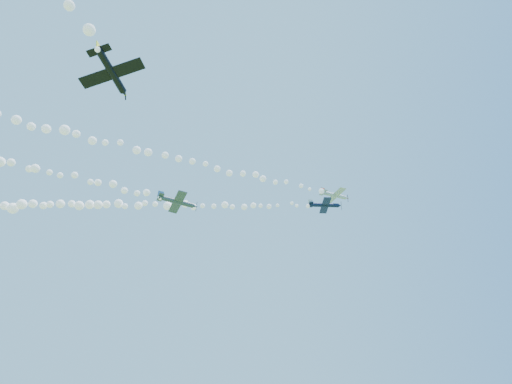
{
  "coord_description": "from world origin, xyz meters",
  "views": [
    {
      "loc": [
        5.72,
        -64.45,
        2.0
      ],
      "look_at": [
        6.5,
        -6.42,
        45.97
      ],
      "focal_mm": 30.0,
      "sensor_mm": 36.0,
      "label": 1
    }
  ],
  "objects_px": {
    "plane_white": "(335,195)",
    "plane_navy": "(325,205)",
    "plane_black": "(112,72)",
    "plane_grey": "(177,202)"
  },
  "relations": [
    {
      "from": "plane_navy",
      "to": "plane_grey",
      "type": "relative_size",
      "value": 0.97
    },
    {
      "from": "plane_navy",
      "to": "plane_black",
      "type": "relative_size",
      "value": 1.01
    },
    {
      "from": "plane_white",
      "to": "plane_black",
      "type": "relative_size",
      "value": 0.98
    },
    {
      "from": "plane_white",
      "to": "plane_grey",
      "type": "height_order",
      "value": "plane_white"
    },
    {
      "from": "plane_white",
      "to": "plane_navy",
      "type": "bearing_deg",
      "value": -170.37
    },
    {
      "from": "plane_white",
      "to": "plane_black",
      "type": "xyz_separation_m",
      "value": [
        -32.85,
        -42.26,
        -15.14
      ]
    },
    {
      "from": "plane_navy",
      "to": "plane_black",
      "type": "height_order",
      "value": "plane_navy"
    },
    {
      "from": "plane_white",
      "to": "plane_navy",
      "type": "relative_size",
      "value": 0.96
    },
    {
      "from": "plane_navy",
      "to": "plane_grey",
      "type": "height_order",
      "value": "plane_navy"
    },
    {
      "from": "plane_grey",
      "to": "plane_black",
      "type": "xyz_separation_m",
      "value": [
        -2.8,
        -29.32,
        -3.83
      ]
    }
  ]
}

